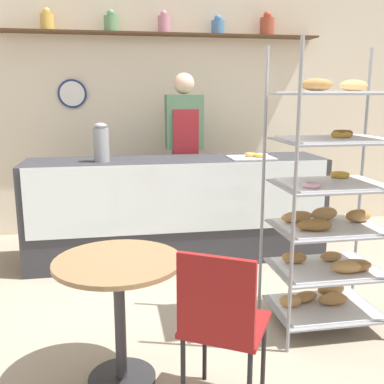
{
  "coord_description": "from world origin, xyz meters",
  "views": [
    {
      "loc": [
        -0.58,
        -2.86,
        1.54
      ],
      "look_at": [
        0.0,
        0.43,
        0.82
      ],
      "focal_mm": 42.0,
      "sensor_mm": 36.0,
      "label": 1
    }
  ],
  "objects": [
    {
      "name": "coffee_carafe",
      "position": [
        -0.68,
        1.17,
        1.13
      ],
      "size": [
        0.14,
        0.14,
        0.35
      ],
      "color": "gray",
      "rests_on": "display_counter"
    },
    {
      "name": "back_wall",
      "position": [
        -0.0,
        2.28,
        1.37
      ],
      "size": [
        10.0,
        0.3,
        2.7
      ],
      "color": "beige",
      "rests_on": "ground_plane"
    },
    {
      "name": "cafe_chair",
      "position": [
        -0.12,
        -0.99,
        0.52
      ],
      "size": [
        0.52,
        0.52,
        0.86
      ],
      "rotation": [
        0.0,
        0.0,
        8.9
      ],
      "color": "black",
      "rests_on": "ground_plane"
    },
    {
      "name": "donut_tray_counter",
      "position": [
        0.72,
        1.15,
        0.98
      ],
      "size": [
        0.41,
        0.32,
        0.05
      ],
      "color": "white",
      "rests_on": "display_counter"
    },
    {
      "name": "person_worker",
      "position": [
        0.15,
        1.74,
        0.98
      ],
      "size": [
        0.38,
        0.23,
        1.76
      ],
      "color": "#282833",
      "rests_on": "ground_plane"
    },
    {
      "name": "display_counter",
      "position": [
        0.0,
        1.23,
        0.48
      ],
      "size": [
        2.78,
        0.65,
        0.96
      ],
      "color": "#333338",
      "rests_on": "ground_plane"
    },
    {
      "name": "cafe_table",
      "position": [
        -0.58,
        -0.62,
        0.53
      ],
      "size": [
        0.68,
        0.68,
        0.7
      ],
      "color": "#262628",
      "rests_on": "ground_plane"
    },
    {
      "name": "ground_plane",
      "position": [
        0.0,
        0.0,
        0.0
      ],
      "size": [
        14.0,
        14.0,
        0.0
      ],
      "primitive_type": "plane",
      "color": "gray"
    },
    {
      "name": "pastry_rack",
      "position": [
        0.79,
        -0.24,
        0.78
      ],
      "size": [
        0.76,
        0.57,
        1.85
      ],
      "color": "gray",
      "rests_on": "ground_plane"
    }
  ]
}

